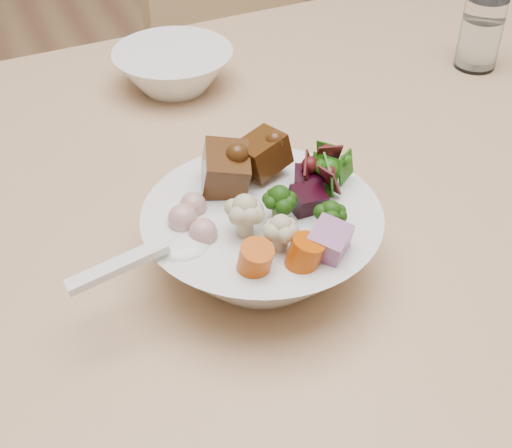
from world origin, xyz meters
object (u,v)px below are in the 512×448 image
(dining_table, at_px, (488,162))
(food_bowl, at_px, (263,235))
(water_glass, at_px, (480,36))
(side_bowl, at_px, (174,69))
(chair_far, at_px, (263,73))

(dining_table, xyz_separation_m, food_bowl, (-0.42, -0.15, 0.12))
(food_bowl, xyz_separation_m, water_glass, (0.48, 0.28, 0.01))
(dining_table, relative_size, side_bowl, 9.85)
(chair_far, xyz_separation_m, water_glass, (0.11, -0.55, 0.30))
(food_bowl, bearing_deg, side_bowl, 84.66)
(chair_far, height_order, food_bowl, chair_far)
(chair_far, height_order, water_glass, chair_far)
(food_bowl, distance_m, side_bowl, 0.40)
(dining_table, bearing_deg, chair_far, 92.11)
(dining_table, distance_m, side_bowl, 0.47)
(food_bowl, xyz_separation_m, side_bowl, (0.04, 0.40, -0.01))
(chair_far, relative_size, water_glass, 8.80)
(dining_table, xyz_separation_m, chair_far, (-0.05, 0.68, -0.17))
(chair_far, bearing_deg, water_glass, -93.65)
(dining_table, height_order, food_bowl, food_bowl)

